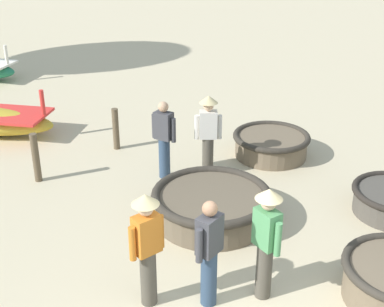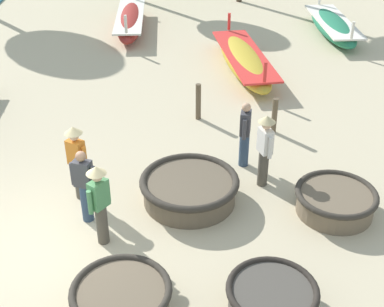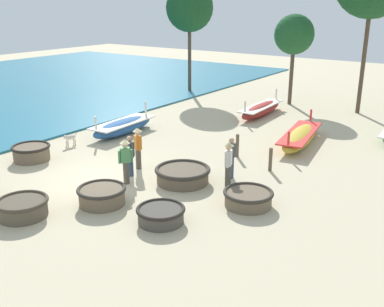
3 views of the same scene
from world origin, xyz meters
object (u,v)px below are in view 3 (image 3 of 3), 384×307
object	(u,v)px
fisherman_crouching	(130,155)
tree_center	(294,35)
fisherman_standing_left	(231,157)
mooring_post_shoreline	(270,160)
mooring_post_mid_beach	(237,146)
coracle_far_right	(161,214)
long_boat_white_hull	(300,137)
long_boat_green_hull	(261,109)
coracle_center	(23,207)
coracle_front_left	(248,198)
coracle_tilted	(183,174)
coracle_nearest	(102,195)
fisherman_with_hat	(138,146)
tree_tall_back	(190,8)
coracle_weathered	(31,152)
long_boat_ochre_hull	(123,126)
fisherman_hauling	(126,159)
dog	(70,138)
fisherman_by_coracle	(228,161)

from	to	relation	value
fisherman_crouching	tree_center	bearing A→B (deg)	90.66
fisherman_standing_left	mooring_post_shoreline	xyz separation A→B (m)	(0.88, 1.52, -0.37)
mooring_post_mid_beach	fisherman_crouching	bearing A→B (deg)	-117.51
coracle_far_right	mooring_post_mid_beach	world-z (taller)	mooring_post_mid_beach
long_boat_white_hull	fisherman_standing_left	world-z (taller)	fisherman_standing_left
long_boat_green_hull	tree_center	xyz separation A→B (m)	(0.11, 3.79, 3.96)
coracle_far_right	coracle_center	xyz separation A→B (m)	(-3.72, -2.14, 0.05)
coracle_front_left	mooring_post_shoreline	size ratio (longest dim) A/B	1.76
coracle_tilted	coracle_nearest	distance (m)	3.20
tree_center	fisherman_with_hat	bearing A→B (deg)	-90.37
mooring_post_mid_beach	fisherman_standing_left	bearing A→B (deg)	-65.87
fisherman_with_hat	tree_tall_back	size ratio (longest dim) A/B	0.22
coracle_weathered	coracle_nearest	bearing A→B (deg)	-13.66
fisherman_with_hat	mooring_post_shoreline	world-z (taller)	fisherman_with_hat
long_boat_white_hull	coracle_far_right	bearing A→B (deg)	-92.17
long_boat_green_hull	fisherman_crouching	bearing A→B (deg)	-88.59
tree_center	coracle_tilted	bearing A→B (deg)	-81.55
coracle_tilted	long_boat_ochre_hull	distance (m)	7.07
coracle_front_left	long_boat_ochre_hull	xyz separation A→B (m)	(-9.11, 3.79, 0.09)
fisherman_hauling	tree_center	distance (m)	16.22
fisherman_with_hat	tree_center	world-z (taller)	tree_center
coracle_center	fisherman_standing_left	world-z (taller)	fisherman_standing_left
coracle_weathered	tree_center	distance (m)	17.32
mooring_post_shoreline	tree_tall_back	world-z (taller)	tree_tall_back
coracle_nearest	long_boat_white_hull	world-z (taller)	long_boat_white_hull
fisherman_standing_left	fisherman_hauling	size ratio (longest dim) A/B	0.94
long_boat_white_hull	tree_tall_back	size ratio (longest dim) A/B	0.66
dog	tree_center	size ratio (longest dim) A/B	0.12
fisherman_crouching	fisherman_with_hat	xyz separation A→B (m)	(-0.27, 0.75, 0.12)
fisherman_crouching	mooring_post_shoreline	size ratio (longest dim) A/B	1.68
fisherman_with_hat	tree_tall_back	world-z (taller)	tree_tall_back
fisherman_crouching	dog	world-z (taller)	fisherman_crouching
coracle_nearest	tree_tall_back	size ratio (longest dim) A/B	0.21
mooring_post_shoreline	tree_center	bearing A→B (deg)	110.11
long_boat_green_hull	mooring_post_mid_beach	world-z (taller)	long_boat_green_hull
coracle_front_left	coracle_weathered	world-z (taller)	coracle_weathered
coracle_tilted	fisherman_by_coracle	size ratio (longest dim) A/B	1.22
fisherman_hauling	dog	bearing A→B (deg)	160.73
tree_tall_back	coracle_nearest	bearing A→B (deg)	-63.05
fisherman_standing_left	dog	distance (m)	8.10
coracle_tilted	fisherman_with_hat	distance (m)	2.36
coracle_center	fisherman_standing_left	bearing A→B (deg)	60.60
long_boat_ochre_hull	fisherman_hauling	xyz separation A→B (m)	(4.59, -4.68, 0.59)
coracle_center	dog	bearing A→B (deg)	128.29
tree_center	long_boat_white_hull	bearing A→B (deg)	-63.39
long_boat_green_hull	fisherman_with_hat	world-z (taller)	fisherman_with_hat
coracle_far_right	long_boat_white_hull	size ratio (longest dim) A/B	0.30
coracle_front_left	tree_tall_back	size ratio (longest dim) A/B	0.22
mooring_post_mid_beach	tree_tall_back	size ratio (longest dim) A/B	0.13
coracle_weathered	long_boat_ochre_hull	bearing A→B (deg)	85.57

